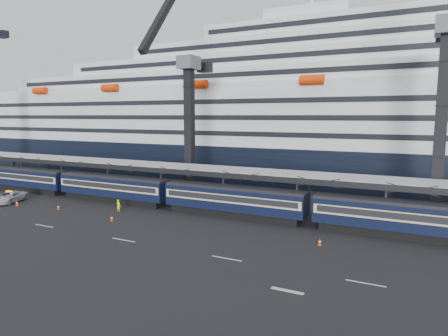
# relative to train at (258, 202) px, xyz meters

# --- Properties ---
(ground) EXTENTS (260.00, 260.00, 0.00)m
(ground) POSITION_rel_train_xyz_m (4.65, -10.00, -2.20)
(ground) COLOR black
(ground) RESTS_ON ground
(lane_markings) EXTENTS (111.00, 4.27, 0.02)m
(lane_markings) POSITION_rel_train_xyz_m (12.80, -15.23, -2.19)
(lane_markings) COLOR beige
(lane_markings) RESTS_ON ground
(train) EXTENTS (133.05, 3.00, 4.05)m
(train) POSITION_rel_train_xyz_m (0.00, 0.00, 0.00)
(train) COLOR black
(train) RESTS_ON ground
(canopy) EXTENTS (130.00, 6.25, 5.53)m
(canopy) POSITION_rel_train_xyz_m (4.65, 4.00, 3.05)
(canopy) COLOR #A1A4A9
(canopy) RESTS_ON ground
(cruise_ship) EXTENTS (214.09, 28.84, 34.00)m
(cruise_ship) POSITION_rel_train_xyz_m (3.57, 35.99, 10.14)
(cruise_ship) COLOR black
(cruise_ship) RESTS_ON ground
(crane_dark_near) EXTENTS (4.50, 17.75, 35.08)m
(crane_dark_near) POSITION_rel_train_xyz_m (-15.35, 8.59, 9.73)
(crane_dark_near) COLOR #52565B
(crane_dark_near) RESTS_ON ground
(crane_dark_mid) EXTENTS (4.50, 18.24, 39.64)m
(crane_dark_mid) POSITION_rel_train_xyz_m (19.65, 7.59, 11.16)
(crane_dark_mid) COLOR #52565B
(crane_dark_mid) RESTS_ON ground
(pickup_truck) EXTENTS (4.55, 6.41, 1.62)m
(pickup_truck) POSITION_rel_train_xyz_m (-36.75, -7.49, -1.39)
(pickup_truck) COLOR #B3B5BB
(pickup_truck) RESTS_ON ground
(worker) EXTENTS (0.60, 0.40, 1.64)m
(worker) POSITION_rel_train_xyz_m (-18.35, -4.57, -1.38)
(worker) COLOR #E0FE0D
(worker) RESTS_ON ground
(traffic_cone_a) EXTENTS (0.42, 0.42, 0.84)m
(traffic_cone_a) POSITION_rel_train_xyz_m (-33.63, -8.57, -1.79)
(traffic_cone_a) COLOR #EC3507
(traffic_cone_a) RESTS_ON ground
(traffic_cone_b) EXTENTS (0.34, 0.34, 0.68)m
(traffic_cone_b) POSITION_rel_train_xyz_m (-26.63, -7.38, -1.86)
(traffic_cone_b) COLOR #EC3507
(traffic_cone_b) RESTS_ON ground
(traffic_cone_c) EXTENTS (0.35, 0.35, 0.71)m
(traffic_cone_c) POSITION_rel_train_xyz_m (-15.76, -8.73, -1.85)
(traffic_cone_c) COLOR #EC3507
(traffic_cone_c) RESTS_ON ground
(traffic_cone_d) EXTENTS (0.38, 0.38, 0.76)m
(traffic_cone_d) POSITION_rel_train_xyz_m (9.31, -6.50, -1.83)
(traffic_cone_d) COLOR #EC3507
(traffic_cone_d) RESTS_ON ground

